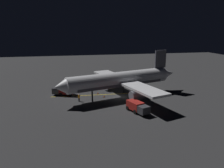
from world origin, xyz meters
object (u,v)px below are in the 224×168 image
Objects in this scene: baggage_truck at (65,90)px; catering_truck at (137,107)px; ground_crew_worker at (79,98)px; traffic_cone_near_right at (104,96)px; traffic_cone_near_left at (98,93)px; airliner at (122,80)px.

catering_truck is at bearing -135.21° from baggage_truck.
baggage_truck reaches higher than ground_crew_worker.
baggage_truck is 10.58m from traffic_cone_near_right.
traffic_cone_near_right is at bearing -111.65° from baggage_truck.
ground_crew_worker is 7.24m from traffic_cone_near_left.
airliner is at bearing -106.74° from baggage_truck.
catering_truck reaches higher than traffic_cone_near_left.
baggage_truck is at bearing 44.79° from catering_truck.
traffic_cone_near_right is at bearing -159.48° from traffic_cone_near_left.
catering_truck is at bearing -156.29° from traffic_cone_near_left.
airliner is 5.80× the size of catering_truck.
airliner is 6.08m from traffic_cone_near_right.
airliner is at bearing 3.26° from catering_truck.
ground_crew_worker is at bearing -149.44° from baggage_truck.
catering_truck is at bearing -176.74° from airliner.
baggage_truck is 10.67× the size of traffic_cone_near_left.
airliner is 11.48m from ground_crew_worker.
traffic_cone_near_right is (1.88, -6.38, -0.64)m from ground_crew_worker.
airliner is 15.19m from baggage_truck.
traffic_cone_near_left is 3.30m from traffic_cone_near_right.
traffic_cone_near_left is at bearing 23.71° from catering_truck.
traffic_cone_near_left is 1.00× the size of traffic_cone_near_right.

